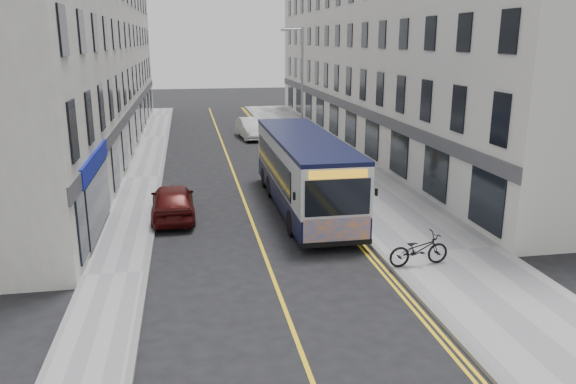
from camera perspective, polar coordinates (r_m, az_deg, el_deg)
name	(u,v)px	position (r m, az deg, el deg)	size (l,w,h in m)	color
ground	(264,252)	(20.13, -2.49, -6.16)	(140.00, 140.00, 0.00)	black
pavement_east	(342,170)	(32.62, 5.54, 2.28)	(4.50, 64.00, 0.12)	#949497
pavement_west	(143,178)	(31.54, -14.56, 1.40)	(2.00, 64.00, 0.12)	#949497
kerb_east	(304,171)	(32.09, 1.67, 2.14)	(0.18, 64.00, 0.13)	slate
kerb_west	(161,177)	(31.47, -12.74, 1.50)	(0.18, 64.00, 0.13)	slate
road_centre_line	(234,175)	(31.54, -5.47, 1.73)	(0.12, 64.00, 0.01)	yellow
road_dbl_yellow_inner	(297,172)	(32.02, 0.88, 2.00)	(0.10, 64.00, 0.01)	yellow
road_dbl_yellow_outer	(300,172)	(32.06, 1.23, 2.01)	(0.10, 64.00, 0.01)	yellow
terrace_east	(382,51)	(41.98, 9.48, 13.90)	(6.00, 46.00, 13.00)	silver
terrace_west	(82,53)	(40.12, -20.15, 13.15)	(6.00, 46.00, 13.00)	silver
streetlamp	(301,92)	(33.38, 1.30, 10.16)	(1.32, 0.18, 8.00)	#95989D
city_bus	(304,170)	(24.70, 1.62, 2.29)	(2.65, 11.35, 3.30)	black
bicycle	(419,249)	(19.03, 13.14, -5.70)	(0.73, 2.09, 1.10)	black
pedestrian_near	(354,164)	(30.03, 6.76, 2.79)	(0.58, 0.38, 1.59)	#89603E
pedestrian_far	(313,145)	(35.59, 2.57, 4.80)	(0.75, 0.59, 1.55)	black
car_white	(251,128)	(43.20, -3.75, 6.48)	(1.64, 4.70, 1.55)	silver
car_maroon	(173,201)	(24.14, -11.63, -0.90)	(1.78, 4.44, 1.51)	#440C0B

